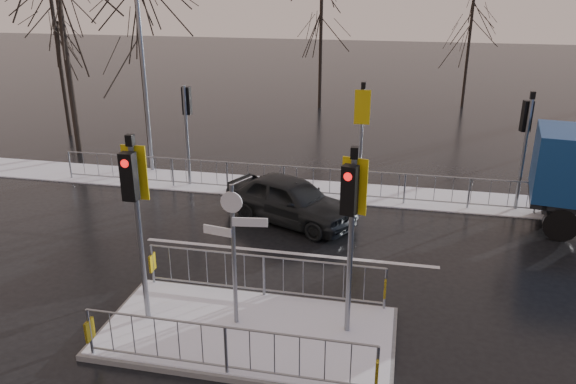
# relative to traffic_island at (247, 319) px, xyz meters

# --- Properties ---
(ground) EXTENTS (120.00, 120.00, 0.00)m
(ground) POSITION_rel_traffic_island_xyz_m (0.01, -0.01, -0.39)
(ground) COLOR black
(ground) RESTS_ON ground
(snow_verge) EXTENTS (30.00, 2.00, 0.04)m
(snow_verge) POSITION_rel_traffic_island_xyz_m (0.01, 8.59, -0.37)
(snow_verge) COLOR white
(snow_verge) RESTS_ON ground
(lane_markings) EXTENTS (8.00, 11.38, 0.01)m
(lane_markings) POSITION_rel_traffic_island_xyz_m (0.01, -0.34, -0.39)
(lane_markings) COLOR silver
(lane_markings) RESTS_ON ground
(traffic_island) EXTENTS (6.00, 3.04, 4.15)m
(traffic_island) POSITION_rel_traffic_island_xyz_m (0.00, 0.00, 0.00)
(traffic_island) COLOR slate
(traffic_island) RESTS_ON ground
(far_kerb_fixtures) EXTENTS (18.00, 0.65, 3.83)m
(far_kerb_fixtures) POSITION_rel_traffic_island_xyz_m (0.31, 8.08, 0.63)
(far_kerb_fixtures) COLOR gray
(far_kerb_fixtures) RESTS_ON ground
(car_far_lane) EXTENTS (4.46, 3.18, 1.41)m
(car_far_lane) POSITION_rel_traffic_island_xyz_m (-0.32, 5.86, 0.31)
(car_far_lane) COLOR black
(car_far_lane) RESTS_ON ground
(tree_near_a) EXTENTS (4.75, 4.75, 8.97)m
(tree_near_a) POSITION_rel_traffic_island_xyz_m (-10.49, 10.99, 5.72)
(tree_near_a) COLOR black
(tree_near_a) RESTS_ON ground
(tree_near_b) EXTENTS (4.00, 4.00, 7.55)m
(tree_near_b) POSITION_rel_traffic_island_xyz_m (-7.99, 12.49, 4.76)
(tree_near_b) COLOR black
(tree_near_b) RESTS_ON ground
(tree_near_c) EXTENTS (3.50, 3.50, 6.61)m
(tree_near_c) POSITION_rel_traffic_island_xyz_m (-12.49, 13.49, 4.11)
(tree_near_c) COLOR black
(tree_near_c) RESTS_ON ground
(tree_far_a) EXTENTS (3.75, 3.75, 7.08)m
(tree_far_a) POSITION_rel_traffic_island_xyz_m (-1.99, 21.99, 4.43)
(tree_far_a) COLOR black
(tree_far_a) RESTS_ON ground
(tree_far_b) EXTENTS (3.25, 3.25, 6.14)m
(tree_far_b) POSITION_rel_traffic_island_xyz_m (6.01, 23.99, 3.79)
(tree_far_b) COLOR black
(tree_far_b) RESTS_ON ground
(street_lamp_left) EXTENTS (1.25, 0.18, 8.20)m
(street_lamp_left) POSITION_rel_traffic_island_xyz_m (-6.42, 9.49, 4.10)
(street_lamp_left) COLOR gray
(street_lamp_left) RESTS_ON ground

